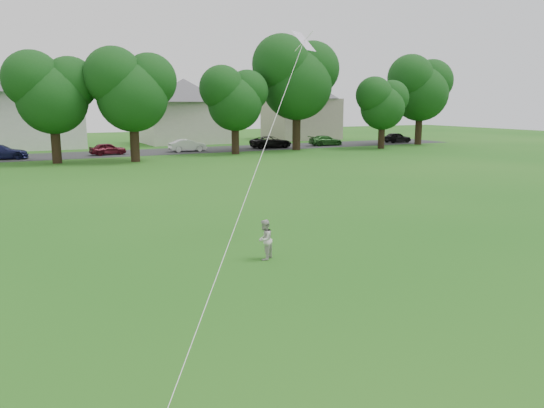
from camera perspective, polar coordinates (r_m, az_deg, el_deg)
name	(u,v)px	position (r m, az deg, el deg)	size (l,w,h in m)	color
ground	(223,342)	(11.07, -5.29, -14.53)	(160.00, 160.00, 0.00)	#185613
street	(48,156)	(51.66, -22.96, 4.73)	(90.00, 7.00, 0.01)	#2D2D30
older_boy	(265,240)	(16.20, -0.80, -3.85)	(0.61, 0.47, 1.25)	beige
kite	(265,147)	(12.25, -0.79, 6.17)	(4.68, 5.82, 14.80)	white
tree_row	(137,84)	(47.02, -14.31, 12.37)	(81.63, 9.89, 11.62)	black
parked_cars	(99,149)	(51.11, -18.07, 5.68)	(73.61, 2.35, 1.27)	black
house_row	(44,102)	(61.47, -23.36, 10.03)	(76.41, 13.49, 10.58)	silver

